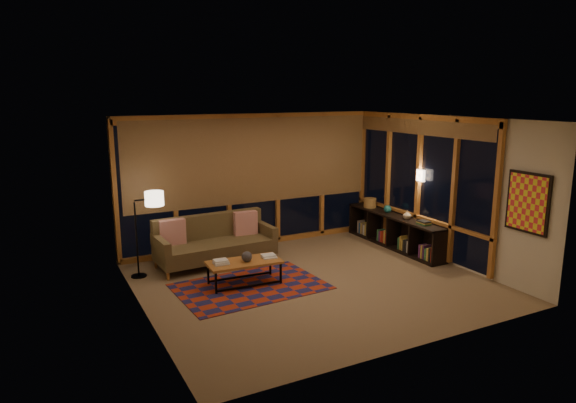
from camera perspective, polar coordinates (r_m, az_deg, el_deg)
name	(u,v)px	position (r m, az deg, el deg)	size (l,w,h in m)	color
floor	(313,283)	(8.66, 2.80, -8.99)	(5.50, 5.00, 0.01)	#9A8263
ceiling	(315,119)	(8.10, 3.00, 9.15)	(5.50, 5.00, 0.01)	silver
walls	(314,204)	(8.28, 2.90, -0.23)	(5.51, 5.01, 2.70)	beige
window_wall_back	(254,181)	(10.41, -3.85, 2.29)	(5.30, 0.16, 2.60)	#B66832
window_wall_right	(417,184)	(10.31, 14.17, 1.86)	(0.16, 3.70, 2.60)	#B66832
wall_art	(528,203)	(8.67, 25.07, -0.12)	(0.06, 0.74, 0.94)	red
wall_sconce	(421,176)	(10.13, 14.53, 2.81)	(0.12, 0.18, 0.22)	#FFE5C3
sofa	(216,241)	(9.49, -8.05, -4.42)	(2.14, 0.86, 0.87)	brown
pillow_left	(172,232)	(9.39, -12.71, -3.32)	(0.46, 0.15, 0.46)	red
pillow_right	(245,223)	(9.84, -4.75, -2.39)	(0.45, 0.15, 0.45)	red
area_rug	(250,286)	(8.50, -4.20, -9.39)	(2.34, 1.56, 0.01)	#A22D14
coffee_table	(244,273)	(8.54, -4.86, -7.89)	(1.20, 0.55, 0.40)	#B66832
book_stack_a	(221,262)	(8.37, -7.47, -6.65)	(0.27, 0.21, 0.08)	silver
book_stack_b	(269,256)	(8.63, -2.15, -6.08)	(0.24, 0.19, 0.05)	silver
ceramic_pot	(247,256)	(8.43, -4.60, -6.10)	(0.17, 0.17, 0.17)	black
floor_lamp	(136,235)	(9.07, -16.49, -3.63)	(0.49, 0.32, 1.47)	black
bookshelf	(394,231)	(10.71, 11.72, -3.23)	(0.40, 2.67, 0.67)	black
basket	(370,203)	(11.22, 9.09, -0.14)	(0.27, 0.27, 0.20)	#A4723A
teal_bowl	(388,209)	(10.79, 11.00, -0.82)	(0.16, 0.16, 0.16)	#1A6566
vase	(407,215)	(10.33, 13.10, -1.44)	(0.17, 0.17, 0.17)	tan
shelf_book_stack	(424,223)	(10.00, 14.84, -2.31)	(0.15, 0.22, 0.06)	silver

